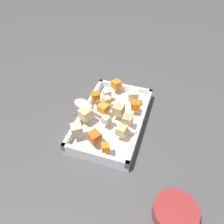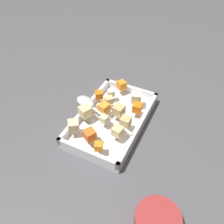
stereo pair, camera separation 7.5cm
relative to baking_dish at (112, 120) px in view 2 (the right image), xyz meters
The scene contains 19 objects.
ground_plane 0.03m from the baking_dish, 144.99° to the left, with size 4.00×4.00×0.00m, color #4C4C51.
baking_dish is the anchor object (origin of this frame).
carrot_chunk_near_spoon 0.15m from the baking_dish, 168.23° to the right, with size 0.03×0.03×0.03m, color orange.
carrot_chunk_heap_side 0.15m from the baking_dish, 10.82° to the left, with size 0.02×0.02×0.02m, color orange.
carrot_chunk_corner_ne 0.09m from the baking_dish, 127.17° to the left, with size 0.03×0.03×0.03m, color orange.
carrot_chunk_mid_left 0.10m from the baking_dish, 125.47° to the right, with size 0.03×0.03×0.03m, color orange.
carrot_chunk_corner_sw 0.05m from the baking_dish, 92.61° to the right, with size 0.03×0.03×0.03m, color orange.
carrot_chunk_rim_edge 0.13m from the baking_dish, ahead, with size 0.03×0.03×0.03m, color orange.
potato_chunk_corner_se 0.08m from the baking_dish, 67.90° to the left, with size 0.03×0.03×0.03m, color tan.
potato_chunk_near_right 0.06m from the baking_dish, 11.01° to the right, with size 0.02×0.02×0.02m, color beige.
potato_chunk_center 0.11m from the baking_dish, 153.83° to the left, with size 0.03×0.03×0.03m, color beige.
potato_chunk_under_handle 0.07m from the baking_dish, 143.84° to the right, with size 0.02×0.02×0.02m, color #E0CC89.
potato_chunk_back_center 0.10m from the baking_dish, 36.99° to the left, with size 0.03×0.03×0.03m, color #E0CC89.
potato_chunk_far_left 0.05m from the baking_dish, 120.05° to the left, with size 0.03×0.03×0.03m, color tan.
potato_chunk_front_center 0.10m from the baking_dish, 61.52° to the right, with size 0.03×0.03×0.03m, color #E0CC89.
potato_chunk_far_right 0.10m from the baking_dish, 151.97° to the right, with size 0.02×0.02×0.02m, color beige.
potato_chunk_mid_right 0.14m from the baking_dish, 34.67° to the right, with size 0.03×0.03×0.03m, color beige.
serving_spoon 0.10m from the baking_dish, 91.57° to the right, with size 0.10×0.24×0.02m.
small_prep_bowl 0.34m from the baking_dish, 43.89° to the left, with size 0.11×0.11×0.04m, color maroon.
Camera 2 is at (0.50, 0.22, 0.57)m, focal length 37.27 mm.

